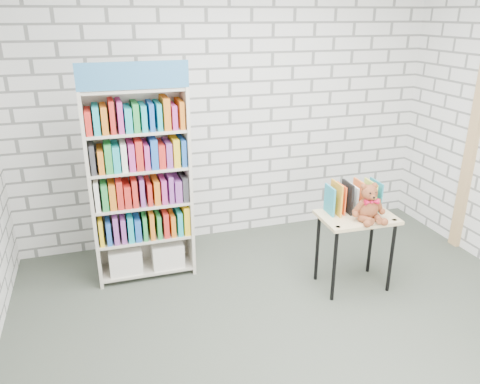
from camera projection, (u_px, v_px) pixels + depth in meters
name	position (u px, v px, depth m)	size (l,w,h in m)	color
ground	(303.00, 338.00, 3.63)	(4.50, 4.50, 0.00)	#3F473B
room_shell	(317.00, 109.00, 2.99)	(4.52, 4.02, 2.81)	silver
bookshelf	(140.00, 184.00, 4.22)	(0.89, 0.35, 2.00)	beige
display_table	(356.00, 226.00, 4.13)	(0.67, 0.47, 0.70)	tan
table_books	(353.00, 197.00, 4.14)	(0.46, 0.22, 0.27)	teal
teddy_bear	(369.00, 206.00, 3.96)	(0.30, 0.28, 0.33)	maroon
door_trim	(470.00, 151.00, 4.72)	(0.05, 0.12, 2.10)	tan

